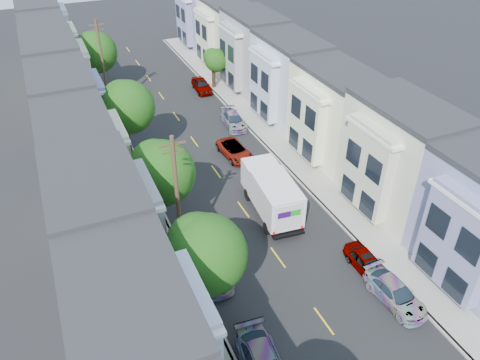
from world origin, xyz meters
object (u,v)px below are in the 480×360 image
object	(u,v)px
lead_sedan	(235,151)
parked_right_a	(395,293)
tree_far_r	(215,61)
utility_pole_far	(104,68)
tree_d	(127,108)
utility_pole_near	(178,206)
fedex_truck	(271,193)
parked_left_c	(211,267)
tree_e	(95,53)
parked_right_c	(234,120)
parked_right_d	(202,85)
tree_c	(161,173)
tree_b	(205,255)
parked_left_d	(163,178)
parked_right_b	(367,263)

from	to	relation	value
lead_sedan	parked_right_a	xyz separation A→B (m)	(2.32, -20.17, 0.04)
tree_far_r	utility_pole_far	world-z (taller)	utility_pole_far
utility_pole_far	tree_far_r	bearing A→B (deg)	7.28
tree_d	utility_pole_near	bearing A→B (deg)	-89.99
tree_far_r	utility_pole_near	world-z (taller)	utility_pole_near
fedex_truck	tree_d	bearing A→B (deg)	130.44
utility_pole_near	utility_pole_far	size ratio (longest dim) A/B	1.00
utility_pole_far	parked_left_c	xyz separation A→B (m)	(1.40, -27.64, -4.41)
tree_e	lead_sedan	size ratio (longest dim) A/B	1.63
parked_left_c	tree_e	bearing A→B (deg)	96.94
utility_pole_near	lead_sedan	size ratio (longest dim) A/B	2.18
tree_d	tree_e	distance (m)	16.61
parked_right_c	parked_right_d	bearing A→B (deg)	95.17
tree_e	tree_far_r	bearing A→B (deg)	-14.95
tree_d	parked_right_d	size ratio (longest dim) A/B	1.75
tree_far_r	parked_left_c	world-z (taller)	tree_far_r
tree_c	parked_right_a	bearing A→B (deg)	-47.90
utility_pole_far	tree_c	bearing A→B (deg)	-90.01
tree_b	parked_right_c	bearing A→B (deg)	63.39
parked_left_d	tree_far_r	bearing A→B (deg)	62.18
tree_c	utility_pole_near	distance (m)	4.00
tree_b	parked_right_b	xyz separation A→B (m)	(11.20, -0.61, -4.45)
tree_c	utility_pole_far	size ratio (longest dim) A/B	0.75
utility_pole_far	parked_left_d	bearing A→B (deg)	-85.02
tree_d	parked_left_c	size ratio (longest dim) A/B	1.60
tree_e	lead_sedan	bearing A→B (deg)	-65.43
utility_pole_far	parked_left_d	world-z (taller)	utility_pole_far
tree_c	parked_left_c	size ratio (longest dim) A/B	1.53
parked_right_b	parked_right_c	size ratio (longest dim) A/B	0.92
parked_right_b	parked_right_c	world-z (taller)	parked_right_c
parked_right_c	parked_left_c	bearing A→B (deg)	-111.94
fedex_truck	parked_right_a	distance (m)	11.73
lead_sedan	parked_left_c	distance (m)	15.36
tree_e	utility_pole_near	size ratio (longest dim) A/B	0.75
tree_far_r	parked_right_a	distance (m)	36.24
utility_pole_near	utility_pole_far	world-z (taller)	same
parked_left_c	parked_right_d	world-z (taller)	parked_left_c
tree_e	parked_left_d	xyz separation A→B (m)	(1.40, -21.28, -4.41)
parked_left_c	parked_right_a	world-z (taller)	parked_left_c
tree_d	parked_right_d	bearing A→B (deg)	48.79
tree_c	parked_left_d	distance (m)	7.56
lead_sedan	parked_left_d	xyz separation A→B (m)	(-7.48, -1.85, 0.05)
parked_right_c	parked_right_b	bearing A→B (deg)	-84.83
utility_pole_near	lead_sedan	distance (m)	15.42
utility_pole_near	fedex_truck	world-z (taller)	utility_pole_near
tree_d	parked_right_b	world-z (taller)	tree_d
tree_b	parked_right_c	size ratio (longest dim) A/B	1.68
utility_pole_far	parked_right_b	xyz separation A→B (m)	(11.20, -31.47, -4.49)
tree_far_r	parked_left_c	bearing A→B (deg)	-111.91
utility_pole_far	parked_right_d	world-z (taller)	utility_pole_far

